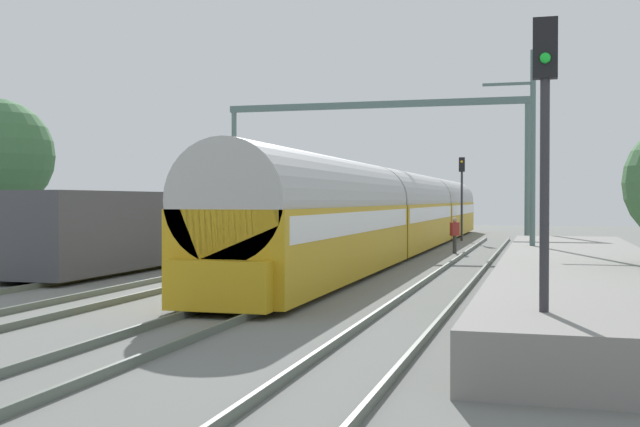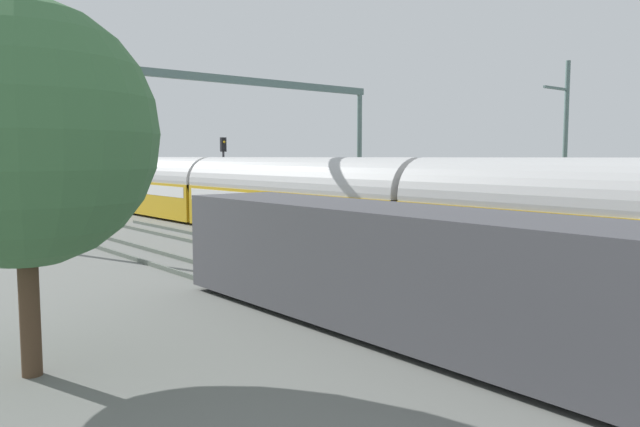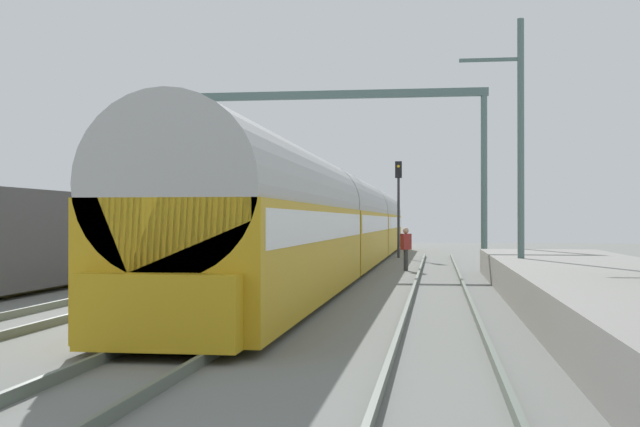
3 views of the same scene
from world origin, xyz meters
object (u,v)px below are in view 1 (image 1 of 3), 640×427
object	(u,v)px
passenger_train	(405,211)
railway_signal_far	(462,188)
freight_car	(128,229)
catenary_gantry	(373,138)
person_crossing	(455,232)
railway_signal_near	(545,147)

from	to	relation	value
passenger_train	railway_signal_far	xyz separation A→B (m)	(1.92, 9.79, 1.36)
freight_car	catenary_gantry	bearing A→B (deg)	68.86
freight_car	person_crossing	xyz separation A→B (m)	(10.78, 11.88, -0.44)
freight_car	railway_signal_far	bearing A→B (deg)	67.25
person_crossing	railway_signal_far	distance (m)	12.14
catenary_gantry	freight_car	bearing A→B (deg)	-111.14
freight_car	railway_signal_near	size ratio (longest dim) A/B	2.47
passenger_train	freight_car	size ratio (longest dim) A/B	3.78
railway_signal_far	catenary_gantry	xyz separation A→B (m)	(-3.93, -8.15, 2.57)
freight_car	railway_signal_far	distance (m)	25.84
person_crossing	railway_signal_far	bearing A→B (deg)	-127.01
passenger_train	catenary_gantry	bearing A→B (deg)	140.89
passenger_train	person_crossing	xyz separation A→B (m)	(2.73, -2.10, -0.94)
passenger_train	catenary_gantry	distance (m)	4.71
railway_signal_far	freight_car	bearing A→B (deg)	-112.75
person_crossing	passenger_train	bearing A→B (deg)	-78.47
person_crossing	catenary_gantry	bearing A→B (deg)	-79.15
railway_signal_near	catenary_gantry	xyz separation A→B (m)	(-8.81, 29.88, 2.55)
railway_signal_far	person_crossing	bearing A→B (deg)	-86.08
railway_signal_far	catenary_gantry	world-z (taller)	catenary_gantry
passenger_train	catenary_gantry	size ratio (longest dim) A/B	2.99
person_crossing	catenary_gantry	xyz separation A→B (m)	(-4.75, 3.74, 4.87)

